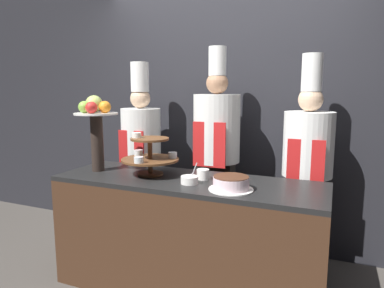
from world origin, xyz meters
The scene contains 10 objects.
wall_back centered at (0.00, 1.29, 1.40)m, with size 10.00×0.06×2.80m.
buffet_counter centered at (0.00, 0.32, 0.44)m, with size 2.00×0.64×0.87m.
tiered_stand centered at (-0.32, 0.34, 1.03)m, with size 0.44×0.44×0.33m.
fruit_pedestal centered at (-0.79, 0.30, 1.28)m, with size 0.34×0.34×0.61m.
cake_round centered at (0.38, 0.18, 0.92)m, with size 0.30×0.30×0.09m.
cup_white centered at (0.11, 0.37, 0.91)m, with size 0.09×0.09×0.07m.
serving_bowl_near centered at (0.07, 0.22, 0.90)m, with size 0.12×0.12×0.16m.
chef_left centered at (-0.74, 0.91, 0.95)m, with size 0.38×0.38×1.79m.
chef_center_left centered at (0.03, 0.91, 1.01)m, with size 0.41×0.41×1.89m.
chef_center_right centered at (0.80, 0.91, 0.95)m, with size 0.39×0.39×1.80m.
Camera 1 is at (0.99, -1.93, 1.52)m, focal length 32.00 mm.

